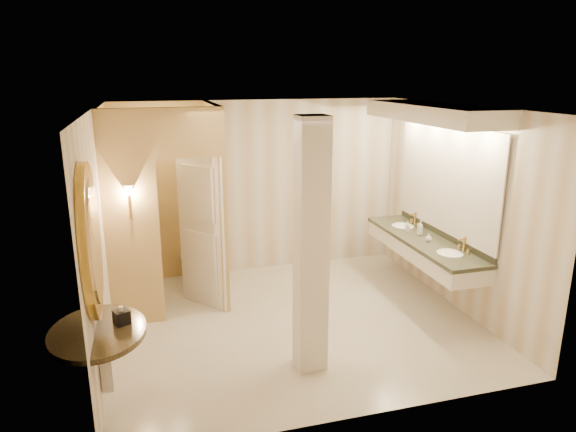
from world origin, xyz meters
The scene contains 16 objects.
floor centered at (0.00, 0.00, 0.00)m, with size 4.50×4.50×0.00m, color beige.
ceiling centered at (0.00, 0.00, 2.70)m, with size 4.50×4.50×0.00m, color silver.
wall_back centered at (0.00, 2.00, 1.35)m, with size 4.50×0.02×2.70m, color beige.
wall_front centered at (0.00, -2.00, 1.35)m, with size 4.50×0.02×2.70m, color beige.
wall_left centered at (-2.25, 0.00, 1.35)m, with size 0.02×4.00×2.70m, color beige.
wall_right centered at (2.25, 0.00, 1.35)m, with size 0.02×4.00×2.70m, color beige.
toilet_closet centered at (-1.13, 0.96, 1.39)m, with size 1.50×1.55×2.70m.
wall_sconce centered at (-1.93, 0.43, 1.73)m, with size 0.14×0.14×0.42m.
vanity centered at (1.98, 0.25, 1.63)m, with size 0.75×2.53×2.09m.
console_shelf centered at (-2.21, -1.32, 1.35)m, with size 1.06×1.06×1.98m.
pillar centered at (-0.13, -1.03, 1.35)m, with size 0.31×0.31×2.70m, color silver.
tissue_box centered at (-2.02, -1.26, 0.94)m, with size 0.13×0.13×0.13m, color black.
toilet centered at (-1.10, 1.66, 0.38)m, with size 0.42×0.74×0.75m, color white.
soap_bottle_a centered at (1.89, 0.62, 0.94)m, with size 0.06×0.06×0.14m, color beige.
soap_bottle_b centered at (1.93, 0.12, 0.93)m, with size 0.08×0.08×0.11m, color silver.
soap_bottle_c centered at (1.96, 0.40, 0.98)m, with size 0.08×0.08×0.21m, color #C6B28C.
Camera 1 is at (-1.70, -5.77, 3.08)m, focal length 32.00 mm.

